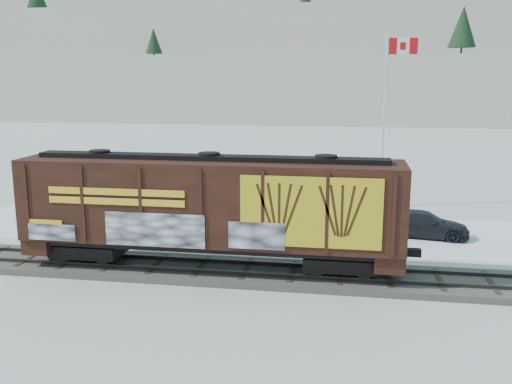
% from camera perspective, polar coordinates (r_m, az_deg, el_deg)
% --- Properties ---
extents(ground, '(500.00, 500.00, 0.00)m').
position_cam_1_polar(ground, '(24.50, 3.65, -8.57)').
color(ground, white).
rests_on(ground, ground).
extents(rail_track, '(50.00, 3.40, 0.43)m').
position_cam_1_polar(rail_track, '(24.45, 3.65, -8.24)').
color(rail_track, '#59544C').
rests_on(rail_track, ground).
extents(parking_strip, '(40.00, 8.00, 0.03)m').
position_cam_1_polar(parking_strip, '(31.62, 5.02, -3.91)').
color(parking_strip, white).
rests_on(parking_strip, ground).
extents(hillside, '(360.00, 110.00, 93.00)m').
position_cam_1_polar(hillside, '(162.83, 8.81, 13.48)').
color(hillside, white).
rests_on(hillside, ground).
extents(hopper_railcar, '(16.13, 3.06, 4.75)m').
position_cam_1_polar(hopper_railcar, '(24.21, -4.63, -1.30)').
color(hopper_railcar, black).
rests_on(hopper_railcar, rail_track).
extents(flagpole, '(2.30, 0.90, 10.93)m').
position_cam_1_polar(flagpole, '(37.68, 12.74, 4.52)').
color(flagpole, silver).
rests_on(flagpole, ground).
extents(car_silver, '(4.65, 2.88, 1.48)m').
position_cam_1_polar(car_silver, '(31.76, -5.30, -2.44)').
color(car_silver, '#A0A2A7').
rests_on(car_silver, parking_strip).
extents(car_white, '(4.51, 1.64, 1.48)m').
position_cam_1_polar(car_white, '(31.47, 1.86, -2.53)').
color(car_white, silver).
rests_on(car_white, parking_strip).
extents(car_dark, '(4.91, 2.55, 1.36)m').
position_cam_1_polar(car_dark, '(31.53, 16.39, -3.09)').
color(car_dark, black).
rests_on(car_dark, parking_strip).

